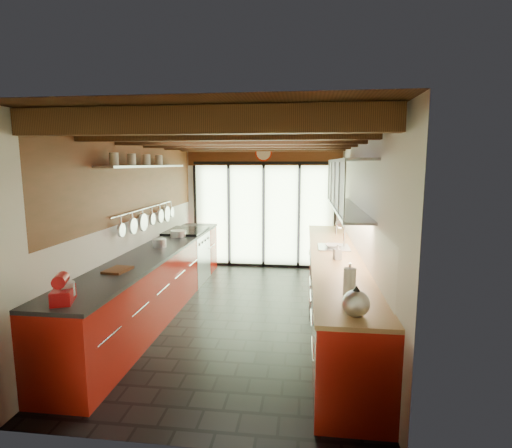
# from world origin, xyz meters

# --- Properties ---
(ground) EXTENTS (5.50, 5.50, 0.00)m
(ground) POSITION_xyz_m (0.00, 0.00, 0.00)
(ground) COLOR black
(ground) RESTS_ON ground
(room_shell) EXTENTS (5.50, 5.50, 5.50)m
(room_shell) POSITION_xyz_m (0.00, 0.00, 1.65)
(room_shell) COLOR silver
(room_shell) RESTS_ON ground
(ceiling_beams) EXTENTS (3.14, 5.06, 4.90)m
(ceiling_beams) POSITION_xyz_m (-0.00, 0.38, 2.46)
(ceiling_beams) COLOR #593316
(ceiling_beams) RESTS_ON ground
(glass_door) EXTENTS (2.95, 0.10, 2.90)m
(glass_door) POSITION_xyz_m (0.00, 2.69, 1.66)
(glass_door) COLOR #C6EAAD
(glass_door) RESTS_ON ground
(left_counter) EXTENTS (0.68, 5.00, 0.92)m
(left_counter) POSITION_xyz_m (-1.28, 0.00, 0.46)
(left_counter) COLOR #A0180E
(left_counter) RESTS_ON ground
(range_stove) EXTENTS (0.66, 0.90, 0.97)m
(range_stove) POSITION_xyz_m (-1.28, 1.45, 0.47)
(range_stove) COLOR silver
(range_stove) RESTS_ON ground
(right_counter) EXTENTS (0.68, 5.00, 0.92)m
(right_counter) POSITION_xyz_m (1.27, 0.00, 0.46)
(right_counter) COLOR #A0180E
(right_counter) RESTS_ON ground
(sink_assembly) EXTENTS (0.45, 0.52, 0.43)m
(sink_assembly) POSITION_xyz_m (1.29, 0.40, 0.96)
(sink_assembly) COLOR silver
(sink_assembly) RESTS_ON right_counter
(upper_cabinets_right) EXTENTS (0.34, 3.00, 3.00)m
(upper_cabinets_right) POSITION_xyz_m (1.43, 0.30, 1.85)
(upper_cabinets_right) COLOR silver
(upper_cabinets_right) RESTS_ON ground
(left_wall_fixtures) EXTENTS (0.28, 2.60, 0.96)m
(left_wall_fixtures) POSITION_xyz_m (-1.47, 0.29, 1.78)
(left_wall_fixtures) COLOR silver
(left_wall_fixtures) RESTS_ON ground
(stand_mixer) EXTENTS (0.26, 0.33, 0.27)m
(stand_mixer) POSITION_xyz_m (-1.27, -2.24, 1.02)
(stand_mixer) COLOR #B10E11
(stand_mixer) RESTS_ON left_counter
(pot_large) EXTENTS (0.23, 0.23, 0.13)m
(pot_large) POSITION_xyz_m (-1.27, 0.12, 0.98)
(pot_large) COLOR silver
(pot_large) RESTS_ON left_counter
(pot_small) EXTENTS (0.33, 0.33, 0.10)m
(pot_small) POSITION_xyz_m (-1.27, 1.00, 0.97)
(pot_small) COLOR silver
(pot_small) RESTS_ON left_counter
(cutting_board) EXTENTS (0.27, 0.35, 0.03)m
(cutting_board) POSITION_xyz_m (-1.27, -1.21, 0.93)
(cutting_board) COLOR brown
(cutting_board) RESTS_ON left_counter
(kettle) EXTENTS (0.26, 0.29, 0.26)m
(kettle) POSITION_xyz_m (1.27, -2.25, 1.04)
(kettle) COLOR silver
(kettle) RESTS_ON right_counter
(paper_towel) EXTENTS (0.13, 0.13, 0.31)m
(paper_towel) POSITION_xyz_m (1.27, -1.76, 1.05)
(paper_towel) COLOR white
(paper_towel) RESTS_ON right_counter
(soap_bottle) EXTENTS (0.11, 0.11, 0.20)m
(soap_bottle) POSITION_xyz_m (1.27, -0.33, 1.02)
(soap_bottle) COLOR silver
(soap_bottle) RESTS_ON right_counter
(bowl) EXTENTS (0.25, 0.25, 0.06)m
(bowl) POSITION_xyz_m (1.27, 0.36, 0.95)
(bowl) COLOR silver
(bowl) RESTS_ON right_counter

